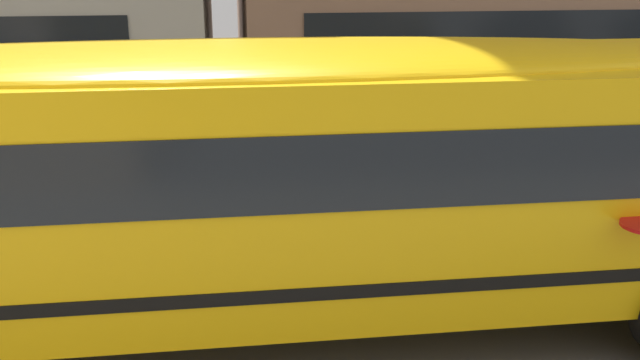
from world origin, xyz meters
TOP-DOWN VIEW (x-y plane):
  - ground_plane at (0.00, 0.00)m, footprint 400.00×400.00m
  - sidewalk_far at (0.00, 7.10)m, footprint 120.00×3.00m
  - lane_centreline at (0.00, 0.00)m, footprint 110.00×0.16m
  - school_bus at (1.48, -1.23)m, footprint 13.55×3.20m

SIDE VIEW (x-z plane):
  - ground_plane at x=0.00m, z-range 0.00..0.00m
  - lane_centreline at x=0.00m, z-range 0.00..0.01m
  - sidewalk_far at x=0.00m, z-range 0.00..0.01m
  - school_bus at x=1.48m, z-range 0.28..3.31m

